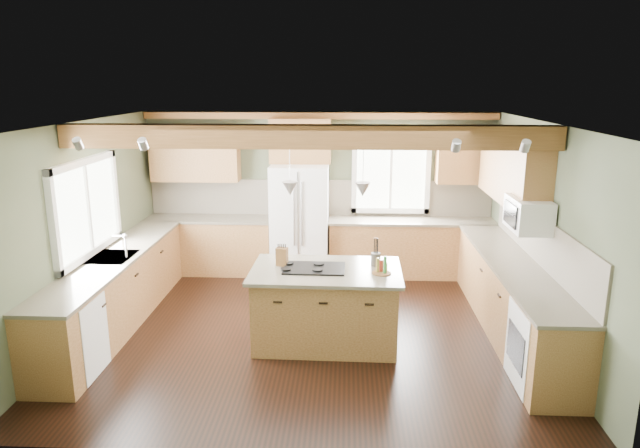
{
  "coord_description": "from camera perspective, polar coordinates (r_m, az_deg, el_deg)",
  "views": [
    {
      "loc": [
        0.44,
        -6.68,
        3.08
      ],
      "look_at": [
        0.11,
        0.3,
        1.31
      ],
      "focal_mm": 32.0,
      "sensor_mm": 36.0,
      "label": 1
    }
  ],
  "objects": [
    {
      "name": "base_cab_right",
      "position": [
        7.51,
        18.59,
        -7.15
      ],
      "size": [
        0.6,
        3.7,
        0.88
      ],
      "primitive_type": "cube",
      "color": "brown",
      "rests_on": "floor"
    },
    {
      "name": "counter_right",
      "position": [
        7.36,
        18.87,
        -3.81
      ],
      "size": [
        0.64,
        3.74,
        0.04
      ],
      "primitive_type": "cube",
      "color": "#4B4337",
      "rests_on": "base_cab_right"
    },
    {
      "name": "oven",
      "position": [
        6.38,
        21.63,
        -11.43
      ],
      "size": [
        0.6,
        0.72,
        0.84
      ],
      "primitive_type": "cube",
      "color": "white",
      "rests_on": "floor"
    },
    {
      "name": "microwave",
      "position": [
        7.13,
        20.12,
        0.92
      ],
      "size": [
        0.4,
        0.7,
        0.38
      ],
      "primitive_type": "cube",
      "color": "white",
      "rests_on": "wall_right"
    },
    {
      "name": "upper_cab_back_left",
      "position": [
        9.39,
        -12.38,
        6.96
      ],
      "size": [
        1.4,
        0.35,
        0.9
      ],
      "primitive_type": "cube",
      "color": "brown",
      "rests_on": "wall_back"
    },
    {
      "name": "wall_back",
      "position": [
        9.36,
        -0.02,
        3.23
      ],
      "size": [
        5.6,
        0.0,
        5.6
      ],
      "primitive_type": "plane",
      "rotation": [
        1.57,
        0.0,
        0.0
      ],
      "color": "#454F38",
      "rests_on": "ground"
    },
    {
      "name": "ceiling",
      "position": [
        6.71,
        -1.06,
        10.09
      ],
      "size": [
        5.6,
        5.6,
        0.0
      ],
      "primitive_type": "plane",
      "rotation": [
        3.14,
        0.0,
        0.0
      ],
      "color": "silver",
      "rests_on": "wall_back"
    },
    {
      "name": "soffit_trim",
      "position": [
        9.1,
        -0.05,
        10.79
      ],
      "size": [
        5.55,
        0.2,
        0.1
      ],
      "primitive_type": "cube",
      "color": "brown",
      "rests_on": "ceiling"
    },
    {
      "name": "knife_block",
      "position": [
        6.84,
        -3.82,
        -3.28
      ],
      "size": [
        0.15,
        0.12,
        0.22
      ],
      "primitive_type": "cube",
      "rotation": [
        0.0,
        0.0,
        -0.21
      ],
      "color": "#57361A",
      "rests_on": "island_top"
    },
    {
      "name": "refrigerator",
      "position": [
        9.09,
        -2.02,
        0.32
      ],
      "size": [
        0.9,
        0.74,
        1.8
      ],
      "primitive_type": "cube",
      "color": "white",
      "rests_on": "floor"
    },
    {
      "name": "base_cab_back_left",
      "position": [
        9.53,
        -10.93,
        -2.16
      ],
      "size": [
        2.02,
        0.6,
        0.88
      ],
      "primitive_type": "cube",
      "color": "brown",
      "rests_on": "floor"
    },
    {
      "name": "backsplash_back",
      "position": [
        9.36,
        -0.02,
        2.67
      ],
      "size": [
        5.58,
        0.03,
        0.58
      ],
      "primitive_type": "cube",
      "color": "brown",
      "rests_on": "wall_back"
    },
    {
      "name": "backsplash_right",
      "position": [
        7.36,
        21.19,
        -1.5
      ],
      "size": [
        0.03,
        3.7,
        0.58
      ],
      "primitive_type": "cube",
      "color": "brown",
      "rests_on": "wall_right"
    },
    {
      "name": "island_top",
      "position": [
        6.73,
        0.6,
        -4.71
      ],
      "size": [
        1.78,
        1.15,
        0.04
      ],
      "primitive_type": "cube",
      "rotation": [
        0.0,
        0.0,
        -0.02
      ],
      "color": "#4B4337",
      "rests_on": "island"
    },
    {
      "name": "counter_back_left",
      "position": [
        9.41,
        -11.06,
        0.53
      ],
      "size": [
        2.06,
        0.64,
        0.04
      ],
      "primitive_type": "cube",
      "color": "#4B4337",
      "rests_on": "base_cab_back_left"
    },
    {
      "name": "faucet",
      "position": [
        7.55,
        -18.85,
        -2.18
      ],
      "size": [
        0.02,
        0.02,
        0.28
      ],
      "primitive_type": "cylinder",
      "color": "#B2B2B7",
      "rests_on": "sink"
    },
    {
      "name": "wall_right",
      "position": [
        7.3,
        21.49,
        -0.92
      ],
      "size": [
        0.0,
        5.0,
        5.0
      ],
      "primitive_type": "plane",
      "rotation": [
        1.57,
        0.0,
        -1.57
      ],
      "color": "#454F38",
      "rests_on": "ground"
    },
    {
      "name": "bottle_tray",
      "position": [
        6.58,
        6.19,
        -4.12
      ],
      "size": [
        0.28,
        0.28,
        0.2
      ],
      "primitive_type": null,
      "rotation": [
        0.0,
        0.0,
        0.31
      ],
      "color": "brown",
      "rests_on": "island_top"
    },
    {
      "name": "upper_cab_over_fridge",
      "position": [
        9.08,
        -1.98,
        8.31
      ],
      "size": [
        0.96,
        0.35,
        0.7
      ],
      "primitive_type": "cube",
      "color": "brown",
      "rests_on": "wall_back"
    },
    {
      "name": "island",
      "position": [
        6.89,
        0.59,
        -8.33
      ],
      "size": [
        1.67,
        1.04,
        0.88
      ],
      "primitive_type": "cube",
      "rotation": [
        0.0,
        0.0,
        -0.02
      ],
      "color": "brown",
      "rests_on": "floor"
    },
    {
      "name": "counter_left",
      "position": [
        7.66,
        -20.01,
        -3.22
      ],
      "size": [
        0.64,
        3.74,
        0.04
      ],
      "primitive_type": "cube",
      "color": "#4B4337",
      "rests_on": "base_cab_left"
    },
    {
      "name": "base_cab_back_right",
      "position": [
        9.32,
        9.09,
        -2.44
      ],
      "size": [
        2.62,
        0.6,
        0.88
      ],
      "primitive_type": "cube",
      "color": "brown",
      "rests_on": "floor"
    },
    {
      "name": "counter_back_right",
      "position": [
        9.2,
        9.2,
        0.3
      ],
      "size": [
        2.66,
        0.64,
        0.04
      ],
      "primitive_type": "cube",
      "color": "#4B4337",
      "rests_on": "base_cab_back_right"
    },
    {
      "name": "ceiling_beam",
      "position": [
        6.41,
        -1.25,
        8.73
      ],
      "size": [
        5.55,
        0.26,
        0.26
      ],
      "primitive_type": "cube",
      "color": "brown",
      "rests_on": "ceiling"
    },
    {
      "name": "pendant_left",
      "position": [
        6.51,
        -3.02,
        3.56
      ],
      "size": [
        0.18,
        0.18,
        0.16
      ],
      "primitive_type": "cone",
      "rotation": [
        3.14,
        0.0,
        0.0
      ],
      "color": "#B2B2B7",
      "rests_on": "ceiling"
    },
    {
      "name": "floor",
      "position": [
        7.37,
        -0.97,
        -10.52
      ],
      "size": [
        5.6,
        5.6,
        0.0
      ],
      "primitive_type": "plane",
      "color": "black",
      "rests_on": "ground"
    },
    {
      "name": "cooktop",
      "position": [
        6.73,
        -0.57,
        -4.44
      ],
      "size": [
        0.73,
        0.49,
        0.02
      ],
      "primitive_type": "cube",
      "rotation": [
        0.0,
        0.0,
        -0.02
      ],
      "color": "black",
      "rests_on": "island_top"
    },
    {
      "name": "sink",
      "position": [
        7.66,
        -20.02,
        -3.19
      ],
      "size": [
        0.5,
        0.65,
        0.03
      ],
      "primitive_type": "cube",
      "color": "#262628",
      "rests_on": "counter_left"
    },
    {
      "name": "dishwasher",
      "position": [
        6.71,
        -23.84,
        -10.34
      ],
      "size": [
        0.6,
        0.6,
        0.84
      ],
      "primitive_type": "cube",
      "color": "white",
      "rests_on": "floor"
    },
    {
      "name": "upper_cab_right",
      "position": [
        7.97,
        18.7,
        5.29
      ],
      "size": [
        0.35,
        2.2,
        0.9
      ],
      "primitive_type": "cube",
      "color": "brown",
      "rests_on": "wall_right"
    },
    {
      "name": "window_left",
      "position": [
        7.62,
        -22.37,
        1.52
      ],
      "size": [
        0.04,
        1.6,
        1.05
      ],
      "primitive_type": "cube",
      "color": "white",
      "rests_on": "wall_left"
    },
    {
      "name": "wall_left",
      "position": [
        7.63,
        -22.48,
        -0.39
      ],
      "size": [
        0.0,
        5.0,
        5.0
      ],
      "primitive_type": "plane",
      "rotation": [
        1.57,
        0.0,
        1.57
      ],
      "color": "#454F38",
      "rests_on": "ground"
    },
    {
      "name": "pendant_right",
      "position": [
        6.47,
        4.29,
        3.46
      ],
      "size": [
        0.18,
        0.18,
        0.16
      ],
      "primitive_type": "cone",
      "rotation": [
        3.14,
        0.0,
        0.0
      ],
      "color": "#B2B2B7",
      "rests_on": "ceiling"
    },
    {
      "name": "window_back",
      "position": [
        9.31,
        7.09,
        4.63
      ],
      "size": [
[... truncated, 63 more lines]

